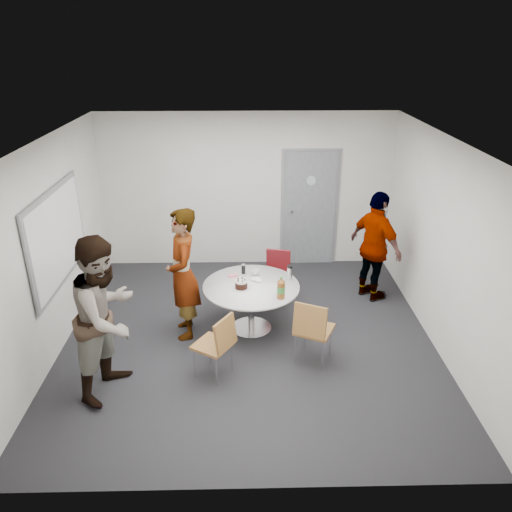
{
  "coord_description": "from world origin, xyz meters",
  "views": [
    {
      "loc": [
        -0.03,
        -5.83,
        3.86
      ],
      "look_at": [
        0.11,
        0.25,
        1.13
      ],
      "focal_mm": 35.0,
      "sensor_mm": 36.0,
      "label": 1
    }
  ],
  "objects_px": {
    "chair_far": "(277,271)",
    "door": "(310,209)",
    "person_right": "(375,247)",
    "whiteboard": "(58,237)",
    "chair_near_left": "(218,341)",
    "chair_near_right": "(312,327)",
    "person_left": "(106,317)",
    "table": "(253,291)",
    "person_main": "(183,274)"
  },
  "relations": [
    {
      "from": "person_main",
      "to": "person_left",
      "type": "relative_size",
      "value": 0.95
    },
    {
      "from": "chair_near_right",
      "to": "person_right",
      "type": "relative_size",
      "value": 0.52
    },
    {
      "from": "chair_far",
      "to": "person_right",
      "type": "relative_size",
      "value": 0.47
    },
    {
      "from": "chair_near_right",
      "to": "chair_far",
      "type": "bearing_deg",
      "value": 126.27
    },
    {
      "from": "person_main",
      "to": "person_right",
      "type": "relative_size",
      "value": 1.05
    },
    {
      "from": "chair_near_right",
      "to": "person_left",
      "type": "height_order",
      "value": "person_left"
    },
    {
      "from": "whiteboard",
      "to": "person_left",
      "type": "xyz_separation_m",
      "value": [
        0.87,
        -1.2,
        -0.48
      ]
    },
    {
      "from": "table",
      "to": "person_main",
      "type": "relative_size",
      "value": 0.73
    },
    {
      "from": "person_left",
      "to": "person_right",
      "type": "relative_size",
      "value": 1.11
    },
    {
      "from": "chair_far",
      "to": "whiteboard",
      "type": "bearing_deg",
      "value": 28.07
    },
    {
      "from": "person_left",
      "to": "chair_far",
      "type": "bearing_deg",
      "value": -24.48
    },
    {
      "from": "table",
      "to": "person_right",
      "type": "xyz_separation_m",
      "value": [
        1.89,
        0.89,
        0.27
      ]
    },
    {
      "from": "person_right",
      "to": "chair_near_left",
      "type": "bearing_deg",
      "value": 99.86
    },
    {
      "from": "chair_far",
      "to": "door",
      "type": "bearing_deg",
      "value": -103.52
    },
    {
      "from": "whiteboard",
      "to": "person_right",
      "type": "bearing_deg",
      "value": 11.8
    },
    {
      "from": "person_left",
      "to": "person_right",
      "type": "xyz_separation_m",
      "value": [
        3.54,
        2.12,
        -0.1
      ]
    },
    {
      "from": "person_left",
      "to": "person_right",
      "type": "height_order",
      "value": "person_left"
    },
    {
      "from": "chair_near_left",
      "to": "person_right",
      "type": "height_order",
      "value": "person_right"
    },
    {
      "from": "chair_near_right",
      "to": "chair_near_left",
      "type": "bearing_deg",
      "value": -143.3
    },
    {
      "from": "chair_near_right",
      "to": "chair_far",
      "type": "height_order",
      "value": "chair_near_right"
    },
    {
      "from": "table",
      "to": "person_main",
      "type": "height_order",
      "value": "person_main"
    },
    {
      "from": "chair_near_left",
      "to": "chair_far",
      "type": "distance_m",
      "value": 2.09
    },
    {
      "from": "chair_near_right",
      "to": "person_left",
      "type": "relative_size",
      "value": 0.47
    },
    {
      "from": "chair_far",
      "to": "person_left",
      "type": "height_order",
      "value": "person_left"
    },
    {
      "from": "table",
      "to": "chair_near_left",
      "type": "distance_m",
      "value": 1.16
    },
    {
      "from": "table",
      "to": "chair_far",
      "type": "bearing_deg",
      "value": 65.3
    },
    {
      "from": "chair_near_left",
      "to": "person_main",
      "type": "bearing_deg",
      "value": 58.86
    },
    {
      "from": "person_left",
      "to": "whiteboard",
      "type": "bearing_deg",
      "value": 55.95
    },
    {
      "from": "whiteboard",
      "to": "chair_near_left",
      "type": "relative_size",
      "value": 2.25
    },
    {
      "from": "chair_near_right",
      "to": "person_main",
      "type": "xyz_separation_m",
      "value": [
        -1.65,
        0.77,
        0.36
      ]
    },
    {
      "from": "person_right",
      "to": "table",
      "type": "bearing_deg",
      "value": 84.93
    },
    {
      "from": "chair_far",
      "to": "person_main",
      "type": "xyz_separation_m",
      "value": [
        -1.33,
        -0.93,
        0.42
      ]
    },
    {
      "from": "chair_near_left",
      "to": "whiteboard",
      "type": "bearing_deg",
      "value": 95.57
    },
    {
      "from": "chair_near_right",
      "to": "person_main",
      "type": "distance_m",
      "value": 1.86
    },
    {
      "from": "door",
      "to": "chair_near_left",
      "type": "distance_m",
      "value": 3.67
    },
    {
      "from": "whiteboard",
      "to": "chair_near_left",
      "type": "height_order",
      "value": "whiteboard"
    },
    {
      "from": "chair_far",
      "to": "person_right",
      "type": "xyz_separation_m",
      "value": [
        1.5,
        0.04,
        0.37
      ]
    },
    {
      "from": "chair_far",
      "to": "person_left",
      "type": "bearing_deg",
      "value": 56.67
    },
    {
      "from": "whiteboard",
      "to": "person_main",
      "type": "relative_size",
      "value": 1.04
    },
    {
      "from": "chair_near_left",
      "to": "person_right",
      "type": "distance_m",
      "value": 3.06
    },
    {
      "from": "door",
      "to": "person_main",
      "type": "relative_size",
      "value": 1.16
    },
    {
      "from": "door",
      "to": "chair_near_left",
      "type": "xyz_separation_m",
      "value": [
        -1.47,
        -3.32,
        -0.51
      ]
    },
    {
      "from": "person_main",
      "to": "person_left",
      "type": "distance_m",
      "value": 1.36
    },
    {
      "from": "table",
      "to": "person_main",
      "type": "distance_m",
      "value": 0.99
    },
    {
      "from": "person_main",
      "to": "person_left",
      "type": "xyz_separation_m",
      "value": [
        -0.72,
        -1.15,
        0.05
      ]
    },
    {
      "from": "chair_near_left",
      "to": "table",
      "type": "bearing_deg",
      "value": 10.12
    },
    {
      "from": "table",
      "to": "chair_near_right",
      "type": "distance_m",
      "value": 1.11
    },
    {
      "from": "table",
      "to": "whiteboard",
      "type": "bearing_deg",
      "value": -179.36
    },
    {
      "from": "door",
      "to": "person_right",
      "type": "xyz_separation_m",
      "value": [
        0.85,
        -1.36,
        -0.16
      ]
    },
    {
      "from": "door",
      "to": "person_main",
      "type": "height_order",
      "value": "door"
    }
  ]
}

